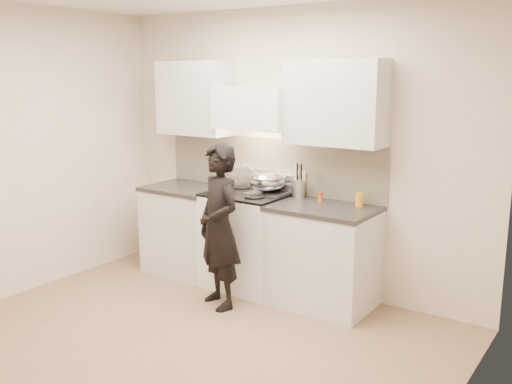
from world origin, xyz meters
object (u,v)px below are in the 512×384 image
(stove, at_px, (248,239))
(wok, at_px, (267,181))
(utensil_crock, at_px, (298,187))
(person, at_px, (219,227))
(counter_right, at_px, (323,256))

(stove, height_order, wok, wok)
(wok, xyz_separation_m, utensil_crock, (0.30, 0.09, -0.04))
(utensil_crock, relative_size, person, 0.22)
(person, bearing_deg, stove, 122.74)
(stove, bearing_deg, wok, 36.13)
(counter_right, bearing_deg, stove, -180.00)
(stove, height_order, utensil_crock, utensil_crock)
(stove, bearing_deg, person, -81.98)
(stove, relative_size, wok, 2.10)
(utensil_crock, distance_m, person, 0.88)
(counter_right, height_order, wok, wok)
(stove, xyz_separation_m, utensil_crock, (0.45, 0.20, 0.55))
(counter_right, relative_size, person, 0.62)
(stove, distance_m, utensil_crock, 0.73)
(stove, bearing_deg, counter_right, 0.00)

